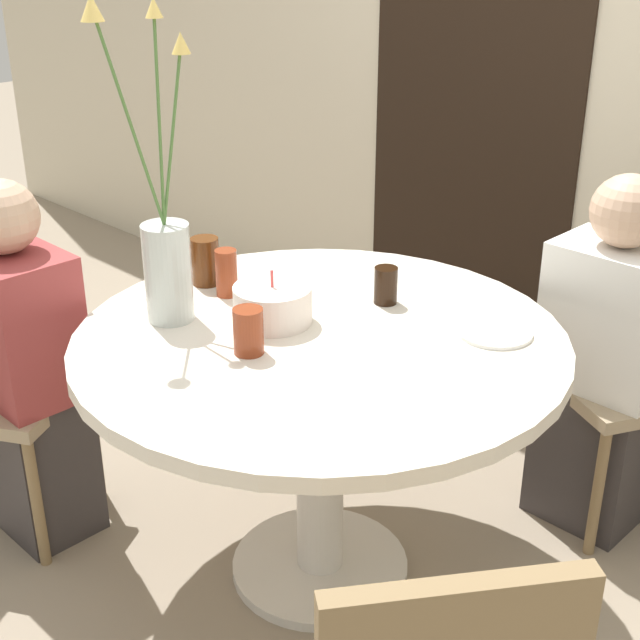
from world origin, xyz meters
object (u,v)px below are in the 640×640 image
Objects in this scene: flower_vase at (165,250)px; side_plate at (495,332)px; drink_glass_3 at (386,285)px; drink_glass_0 at (205,261)px; person_woman at (604,368)px; person_boy at (26,376)px; drink_glass_1 at (248,331)px; drink_glass_2 at (226,273)px; birthday_cake at (273,304)px.

flower_vase is 0.85m from side_plate.
drink_glass_0 is at bearing -150.57° from drink_glass_3.
person_woman and person_boy have the same top height.
side_plate is at bearing 54.19° from drink_glass_1.
side_plate is at bearing 24.86° from drink_glass_2.
drink_glass_3 is 0.09× the size of person_woman.
drink_glass_0 is 0.46m from drink_glass_1.
birthday_cake reaches higher than drink_glass_0.
side_plate is at bearing 20.95° from drink_glass_0.
side_plate is 1.65× the size of drink_glass_1.
person_woman reaches higher than drink_glass_2.
drink_glass_2 is (0.11, -0.01, -0.00)m from drink_glass_0.
birthday_cake is 1.00m from person_woman.
flower_vase reaches higher than drink_glass_0.
birthday_cake is at bearing 119.15° from drink_glass_1.
person_woman is 1.65m from person_boy.
flower_vase reaches higher than drink_glass_3.
drink_glass_1 is at bearing -60.85° from birthday_cake.
drink_glass_2 reaches higher than side_plate.
drink_glass_2 is at bearing -155.14° from side_plate.
side_plate is 0.17× the size of person_boy.
drink_glass_3 reaches higher than side_plate.
drink_glass_0 is at bearing 118.56° from flower_vase.
drink_glass_1 is 0.79m from person_boy.
person_boy is (-0.73, -0.70, -0.29)m from drink_glass_3.
person_boy is at bearing -144.90° from side_plate.
birthday_cake is 0.25× the size of flower_vase.
person_boy is (-0.60, -0.40, -0.28)m from birthday_cake.
flower_vase is 0.74× the size of person_woman.
side_plate is 1.44× the size of drink_glass_2.
person_boy is (-0.38, -0.43, -0.30)m from drink_glass_2.
birthday_cake reaches higher than drink_glass_1.
birthday_cake is 1.54× the size of drink_glass_2.
drink_glass_1 is 1.09m from person_woman.
person_woman reaches higher than birthday_cake.
drink_glass_0 is at bearing 172.82° from drink_glass_2.
person_boy is (-0.69, -0.24, -0.29)m from drink_glass_1.
drink_glass_3 is (0.45, 0.25, -0.02)m from drink_glass_0.
flower_vase is 0.74× the size of person_boy.
flower_vase is at bearing -140.61° from birthday_cake.
drink_glass_3 is (0.34, 0.27, -0.01)m from drink_glass_2.
drink_glass_3 is at bearing 54.55° from flower_vase.
person_woman is at bearing 46.34° from person_boy.
birthday_cake is 1.07× the size of side_plate.
drink_glass_1 is at bearing -94.48° from drink_glass_3.
person_woman is (0.76, 0.77, -0.30)m from drink_glass_2.
person_boy is at bearing -149.90° from flower_vase.
drink_glass_2 is (-0.22, 0.03, 0.02)m from birthday_cake.
person_boy is (-1.14, -1.20, 0.00)m from person_woman.
birthday_cake is at bearing -124.02° from person_woman.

